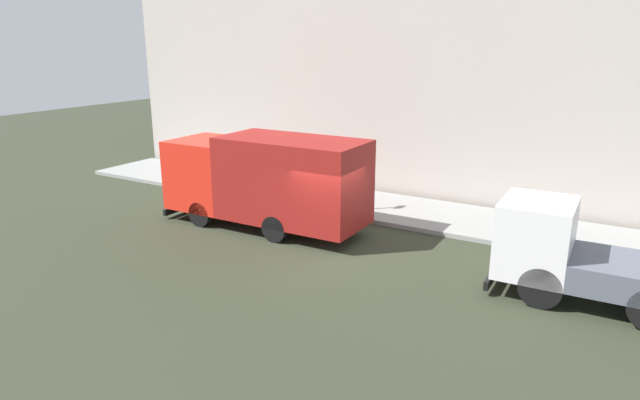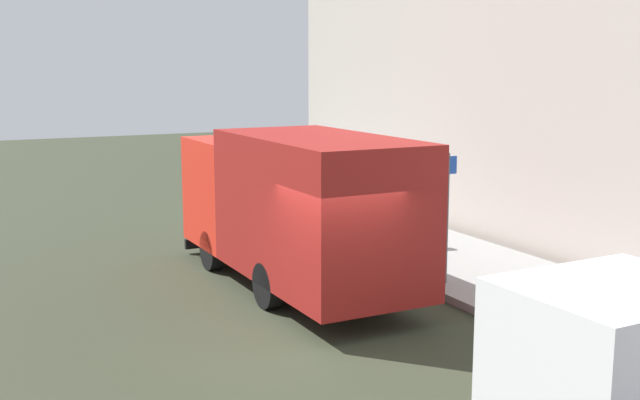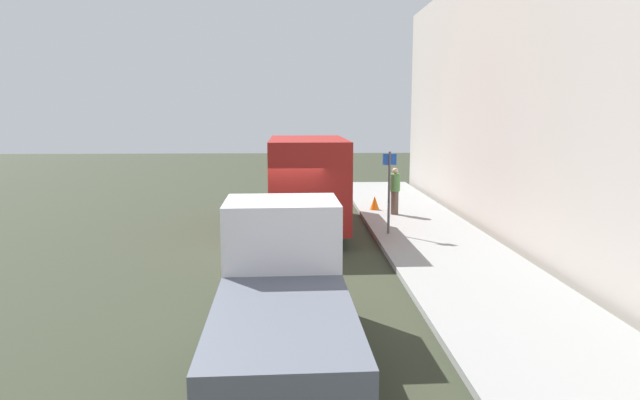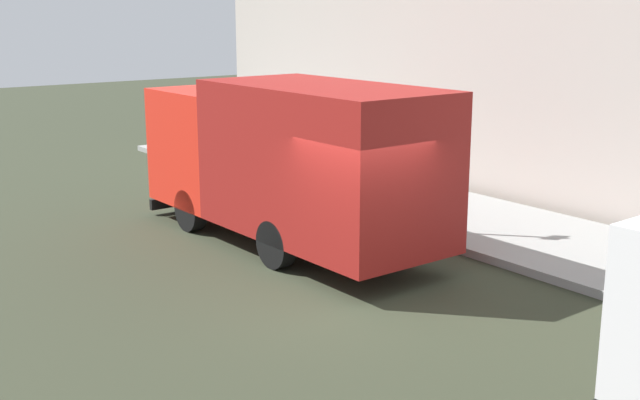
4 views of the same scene
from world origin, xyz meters
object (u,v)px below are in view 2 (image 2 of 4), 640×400
Objects in this scene: pedestrian_walking at (390,207)px; traffic_cone_orange at (347,228)px; large_utility_truck at (294,204)px; street_sign_post at (447,207)px.

pedestrian_walking reaches higher than traffic_cone_orange.
large_utility_truck is 3.95m from pedestrian_walking.
street_sign_post reaches higher than pedestrian_walking.
street_sign_post is (-0.81, -3.45, 0.62)m from pedestrian_walking.
large_utility_truck reaches higher than street_sign_post.
large_utility_truck is 13.36× the size of traffic_cone_orange.
large_utility_truck is 4.25m from traffic_cone_orange.
street_sign_post is (-0.18, -4.53, 1.30)m from traffic_cone_orange.
traffic_cone_orange is 4.71m from street_sign_post.
large_utility_truck is at bearing 148.28° from street_sign_post.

